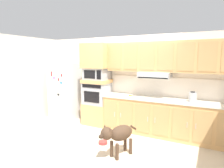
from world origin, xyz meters
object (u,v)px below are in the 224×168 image
at_px(built_in_oven, 97,93).
at_px(screwdriver, 130,96).
at_px(refrigerator, 65,91).
at_px(microwave, 97,74).
at_px(dog_food_bowl, 103,142).
at_px(electric_kettle, 193,97).
at_px(dog, 118,134).

xyz_separation_m(built_in_oven, screwdriver, (1.05, -0.05, 0.03)).
xyz_separation_m(refrigerator, microwave, (1.14, 0.07, 0.58)).
distance_m(refrigerator, dog_food_bowl, 2.38).
bearing_deg(electric_kettle, refrigerator, -179.68).
bearing_deg(built_in_oven, screwdriver, -2.72).
bearing_deg(screwdriver, built_in_oven, 177.28).
height_order(refrigerator, microwave, refrigerator).
bearing_deg(dog_food_bowl, screwdriver, 78.04).
distance_m(microwave, dog, 2.24).
distance_m(built_in_oven, dog, 2.05).
height_order(electric_kettle, dog_food_bowl, electric_kettle).
bearing_deg(screwdriver, refrigerator, -179.54).
bearing_deg(electric_kettle, microwave, 178.94).
distance_m(refrigerator, microwave, 1.28).
height_order(built_in_oven, dog_food_bowl, built_in_oven).
bearing_deg(refrigerator, screwdriver, 0.46).
height_order(microwave, screwdriver, microwave).
relative_size(built_in_oven, dog_food_bowl, 3.50).
relative_size(refrigerator, dog, 1.93).
relative_size(refrigerator, microwave, 2.73).
distance_m(built_in_oven, screwdriver, 1.05).
height_order(refrigerator, dog_food_bowl, refrigerator).
height_order(refrigerator, electric_kettle, refrigerator).
relative_size(microwave, electric_kettle, 2.68).
xyz_separation_m(built_in_oven, electric_kettle, (2.55, -0.05, 0.13)).
distance_m(screwdriver, dog_food_bowl, 1.40).
distance_m(built_in_oven, microwave, 0.56).
xyz_separation_m(refrigerator, built_in_oven, (1.14, 0.07, 0.02)).
bearing_deg(electric_kettle, screwdriver, -179.90).
height_order(screwdriver, dog_food_bowl, screwdriver).
xyz_separation_m(refrigerator, dog_food_bowl, (1.97, -1.03, -0.85)).
relative_size(refrigerator, screwdriver, 10.61).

